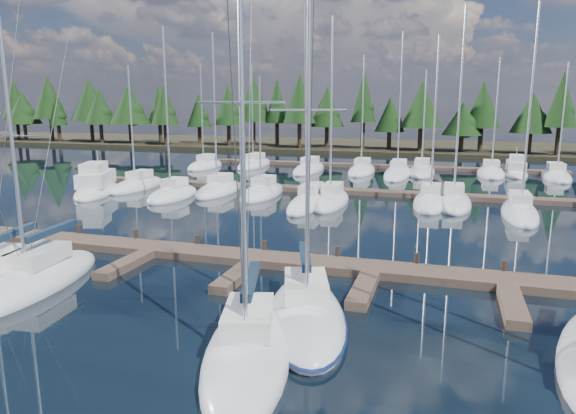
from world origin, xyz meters
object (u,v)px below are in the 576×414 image
(main_dock, at_px, (254,262))
(front_sailboat_3, at_px, (248,352))
(motor_yacht_right, at_px, (516,171))
(front_sailboat_4, at_px, (306,316))
(front_sailboat_2, at_px, (35,281))
(motor_yacht_left, at_px, (97,188))

(main_dock, relative_size, front_sailboat_3, 2.96)
(motor_yacht_right, bearing_deg, front_sailboat_4, -104.92)
(front_sailboat_2, distance_m, motor_yacht_left, 25.42)
(front_sailboat_2, relative_size, motor_yacht_left, 1.26)
(front_sailboat_2, xyz_separation_m, front_sailboat_4, (12.76, -0.12, 0.01))
(motor_yacht_left, height_order, motor_yacht_right, motor_yacht_left)
(front_sailboat_2, bearing_deg, front_sailboat_4, -0.54)
(main_dock, xyz_separation_m, front_sailboat_3, (3.38, -9.29, 0.10))
(front_sailboat_4, xyz_separation_m, motor_yacht_right, (12.34, 46.32, 0.15))
(front_sailboat_2, xyz_separation_m, front_sailboat_3, (11.72, -3.46, 0.02))
(main_dock, distance_m, front_sailboat_3, 9.89)
(front_sailboat_3, bearing_deg, front_sailboat_4, 72.71)
(motor_yacht_right, bearing_deg, motor_yacht_left, -147.41)
(front_sailboat_2, bearing_deg, main_dock, 34.96)
(motor_yacht_left, bearing_deg, main_dock, -36.29)
(front_sailboat_3, height_order, front_sailboat_4, front_sailboat_3)
(motor_yacht_left, bearing_deg, front_sailboat_3, -45.20)
(front_sailboat_4, distance_m, motor_yacht_left, 33.94)
(main_dock, xyz_separation_m, motor_yacht_left, (-21.59, 15.85, 0.31))
(front_sailboat_3, distance_m, motor_yacht_right, 51.43)
(front_sailboat_2, distance_m, front_sailboat_4, 12.76)
(front_sailboat_4, relative_size, motor_yacht_left, 1.46)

